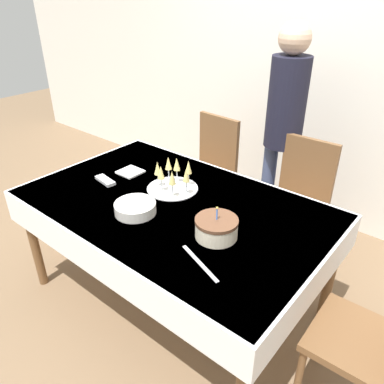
# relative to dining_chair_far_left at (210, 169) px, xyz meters

# --- Properties ---
(ground_plane) EXTENTS (12.00, 12.00, 0.00)m
(ground_plane) POSITION_rel_dining_chair_far_left_xyz_m (0.40, -0.90, -0.54)
(ground_plane) COLOR brown
(wall_back) EXTENTS (8.00, 0.05, 2.70)m
(wall_back) POSITION_rel_dining_chair_far_left_xyz_m (0.40, 0.75, 0.81)
(wall_back) COLOR silver
(wall_back) RESTS_ON ground_plane
(dining_table) EXTENTS (1.84, 1.16, 0.77)m
(dining_table) POSITION_rel_dining_chair_far_left_xyz_m (0.40, -0.90, 0.13)
(dining_table) COLOR white
(dining_table) RESTS_ON ground_plane
(dining_chair_far_left) EXTENTS (0.45, 0.45, 0.97)m
(dining_chair_far_left) POSITION_rel_dining_chair_far_left_xyz_m (0.00, 0.00, 0.00)
(dining_chair_far_left) COLOR brown
(dining_chair_far_left) RESTS_ON ground_plane
(dining_chair_far_right) EXTENTS (0.43, 0.43, 0.97)m
(dining_chair_far_right) POSITION_rel_dining_chair_far_left_xyz_m (0.81, 0.00, 0.00)
(dining_chair_far_right) COLOR brown
(dining_chair_far_right) RESTS_ON ground_plane
(dining_chair_right_end) EXTENTS (0.43, 0.43, 0.97)m
(dining_chair_right_end) POSITION_rel_dining_chair_far_left_xyz_m (1.64, -0.89, 0.00)
(dining_chair_right_end) COLOR brown
(dining_chair_right_end) RESTS_ON ground_plane
(birthday_cake) EXTENTS (0.22, 0.22, 0.18)m
(birthday_cake) POSITION_rel_dining_chair_far_left_xyz_m (0.80, -1.01, 0.28)
(birthday_cake) COLOR beige
(birthday_cake) RESTS_ON dining_table
(champagne_tray) EXTENTS (0.33, 0.33, 0.18)m
(champagne_tray) POSITION_rel_dining_chair_far_left_xyz_m (0.29, -0.77, 0.32)
(champagne_tray) COLOR silver
(champagne_tray) RESTS_ON dining_table
(plate_stack_main) EXTENTS (0.24, 0.24, 0.06)m
(plate_stack_main) POSITION_rel_dining_chair_far_left_xyz_m (0.31, -1.12, 0.26)
(plate_stack_main) COLOR silver
(plate_stack_main) RESTS_ON dining_table
(cake_knife) EXTENTS (0.29, 0.12, 0.00)m
(cake_knife) POSITION_rel_dining_chair_far_left_xyz_m (0.87, -1.23, 0.23)
(cake_knife) COLOR silver
(cake_knife) RESTS_ON dining_table
(fork_pile) EXTENTS (0.18, 0.09, 0.02)m
(fork_pile) POSITION_rel_dining_chair_far_left_xyz_m (-0.12, -0.98, 0.24)
(fork_pile) COLOR silver
(fork_pile) RESTS_ON dining_table
(napkin_pile) EXTENTS (0.15, 0.15, 0.01)m
(napkin_pile) POSITION_rel_dining_chair_far_left_xyz_m (-0.10, -0.78, 0.24)
(napkin_pile) COLOR white
(napkin_pile) RESTS_ON dining_table
(person_standing) EXTENTS (0.28, 0.28, 1.71)m
(person_standing) POSITION_rel_dining_chair_far_left_xyz_m (0.53, 0.20, 0.50)
(person_standing) COLOR #3F4C72
(person_standing) RESTS_ON ground_plane
(gift_bag) EXTENTS (0.26, 0.16, 0.28)m
(gift_bag) POSITION_rel_dining_chair_far_left_xyz_m (-0.83, -0.78, -0.40)
(gift_bag) COLOR orange
(gift_bag) RESTS_ON ground_plane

